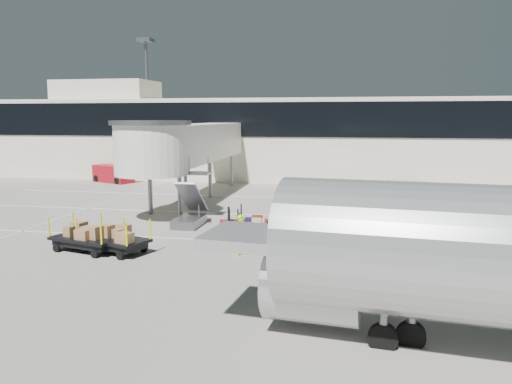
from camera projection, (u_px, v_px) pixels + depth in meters
ground at (184, 249)px, 23.72m from camera, size 140.00×140.00×0.00m
lane_markings at (221, 212)px, 32.91m from camera, size 40.00×30.00×0.02m
terminal at (274, 138)px, 52.25m from camera, size 64.00×12.11×15.20m
jet_bridge at (186, 145)px, 35.73m from camera, size 5.70×20.40×6.03m
baggage_tug at (243, 226)px, 26.36m from camera, size 2.51×1.98×1.51m
suitcase_cart at (270, 226)px, 26.13m from camera, size 4.11×1.98×1.59m
box_cart_near at (114, 240)px, 23.11m from camera, size 4.16×2.67×1.61m
box_cart_far at (86, 239)px, 23.34m from camera, size 4.18×2.45×1.61m
ground_worker at (241, 235)px, 22.52m from camera, size 0.81×0.68×1.89m
minivan at (416, 195)px, 32.79m from camera, size 3.72×5.46×1.92m
belt_loader at (114, 174)px, 47.98m from camera, size 4.75×3.37×2.16m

